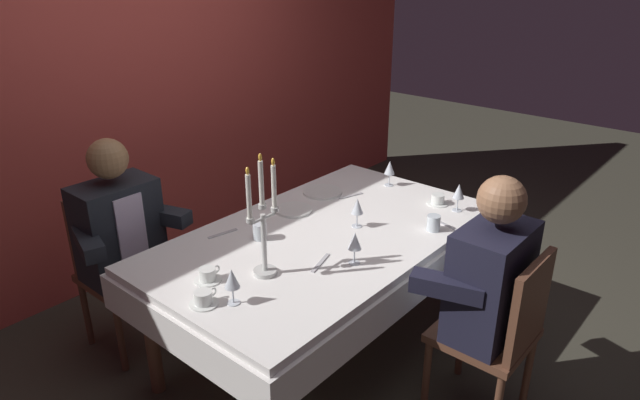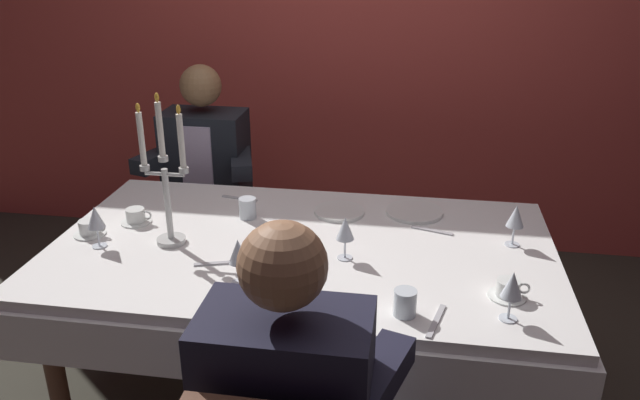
# 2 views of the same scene
# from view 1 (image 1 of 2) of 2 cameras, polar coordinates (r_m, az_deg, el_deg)

# --- Properties ---
(ground_plane) EXTENTS (12.00, 12.00, 0.00)m
(ground_plane) POSITION_cam_1_polar(r_m,az_deg,el_deg) (3.37, 0.37, -14.68)
(ground_plane) COLOR #36342A
(back_wall) EXTENTS (6.00, 0.12, 2.70)m
(back_wall) POSITION_cam_1_polar(r_m,az_deg,el_deg) (4.00, -18.45, 11.71)
(back_wall) COLOR #C2453D
(back_wall) RESTS_ON ground_plane
(dining_table) EXTENTS (1.94, 1.14, 0.74)m
(dining_table) POSITION_cam_1_polar(r_m,az_deg,el_deg) (3.03, 0.40, -5.36)
(dining_table) COLOR white
(dining_table) RESTS_ON ground_plane
(candelabra) EXTENTS (0.19, 0.11, 0.58)m
(candelabra) POSITION_cam_1_polar(r_m,az_deg,el_deg) (2.50, -5.80, -2.75)
(candelabra) COLOR silver
(candelabra) RESTS_ON dining_table
(dinner_plate_0) EXTENTS (0.21, 0.21, 0.01)m
(dinner_plate_0) POSITION_cam_1_polar(r_m,az_deg,el_deg) (3.23, -2.70, -0.99)
(dinner_plate_0) COLOR white
(dinner_plate_0) RESTS_ON dining_table
(dinner_plate_1) EXTENTS (0.24, 0.24, 0.01)m
(dinner_plate_1) POSITION_cam_1_polar(r_m,az_deg,el_deg) (3.47, 0.25, 0.83)
(dinner_plate_1) COLOR white
(dinner_plate_1) RESTS_ON dining_table
(wine_glass_0) EXTENTS (0.07, 0.07, 0.16)m
(wine_glass_0) POSITION_cam_1_polar(r_m,az_deg,el_deg) (3.58, 7.09, 3.20)
(wine_glass_0) COLOR silver
(wine_glass_0) RESTS_ON dining_table
(wine_glass_1) EXTENTS (0.07, 0.07, 0.16)m
(wine_glass_1) POSITION_cam_1_polar(r_m,az_deg,el_deg) (2.64, 3.55, -4.27)
(wine_glass_1) COLOR silver
(wine_glass_1) RESTS_ON dining_table
(wine_glass_2) EXTENTS (0.07, 0.07, 0.16)m
(wine_glass_2) POSITION_cam_1_polar(r_m,az_deg,el_deg) (3.00, 3.81, -0.72)
(wine_glass_2) COLOR silver
(wine_glass_2) RESTS_ON dining_table
(wine_glass_3) EXTENTS (0.07, 0.07, 0.16)m
(wine_glass_3) POSITION_cam_1_polar(r_m,az_deg,el_deg) (2.36, -8.95, -8.01)
(wine_glass_3) COLOR silver
(wine_glass_3) RESTS_ON dining_table
(wine_glass_4) EXTENTS (0.07, 0.07, 0.16)m
(wine_glass_4) POSITION_cam_1_polar(r_m,az_deg,el_deg) (3.28, 13.93, 0.81)
(wine_glass_4) COLOR silver
(wine_glass_4) RESTS_ON dining_table
(water_tumbler_0) EXTENTS (0.07, 0.07, 0.09)m
(water_tumbler_0) POSITION_cam_1_polar(r_m,az_deg,el_deg) (2.91, -6.15, -3.18)
(water_tumbler_0) COLOR silver
(water_tumbler_0) RESTS_ON dining_table
(water_tumbler_1) EXTENTS (0.07, 0.07, 0.09)m
(water_tumbler_1) POSITION_cam_1_polar(r_m,az_deg,el_deg) (3.04, 11.47, -2.31)
(water_tumbler_1) COLOR silver
(water_tumbler_1) RESTS_ON dining_table
(coffee_cup_0) EXTENTS (0.13, 0.12, 0.06)m
(coffee_cup_0) POSITION_cam_1_polar(r_m,az_deg,el_deg) (3.38, 11.91, 0.03)
(coffee_cup_0) COLOR white
(coffee_cup_0) RESTS_ON dining_table
(coffee_cup_1) EXTENTS (0.13, 0.12, 0.06)m
(coffee_cup_1) POSITION_cam_1_polar(r_m,az_deg,el_deg) (2.59, -11.34, -7.51)
(coffee_cup_1) COLOR white
(coffee_cup_1) RESTS_ON dining_table
(coffee_cup_2) EXTENTS (0.13, 0.12, 0.06)m
(coffee_cup_2) POSITION_cam_1_polar(r_m,az_deg,el_deg) (2.43, -11.75, -9.79)
(coffee_cup_2) COLOR white
(coffee_cup_2) RESTS_ON dining_table
(fork_0) EXTENTS (0.17, 0.05, 0.01)m
(fork_0) POSITION_cam_1_polar(r_m,az_deg,el_deg) (3.00, -9.85, -3.37)
(fork_0) COLOR #B7B7BC
(fork_0) RESTS_ON dining_table
(spoon_1) EXTENTS (0.17, 0.07, 0.01)m
(spoon_1) POSITION_cam_1_polar(r_m,az_deg,el_deg) (3.43, 3.17, 0.44)
(spoon_1) COLOR #B7B7BC
(spoon_1) RESTS_ON dining_table
(knife_2) EXTENTS (0.06, 0.19, 0.01)m
(knife_2) POSITION_cam_1_polar(r_m,az_deg,el_deg) (3.13, 12.69, -2.50)
(knife_2) COLOR #B7B7BC
(knife_2) RESTS_ON dining_table
(knife_3) EXTENTS (0.19, 0.07, 0.01)m
(knife_3) POSITION_cam_1_polar(r_m,az_deg,el_deg) (2.68, 0.04, -6.41)
(knife_3) COLOR #B7B7BC
(knife_3) RESTS_ON dining_table
(seated_diner_0) EXTENTS (0.63, 0.48, 1.24)m
(seated_diner_0) POSITION_cam_1_polar(r_m,az_deg,el_deg) (3.22, -19.86, -2.74)
(seated_diner_0) COLOR brown
(seated_diner_0) RESTS_ON ground_plane
(seated_diner_1) EXTENTS (0.63, 0.48, 1.24)m
(seated_diner_1) POSITION_cam_1_polar(r_m,az_deg,el_deg) (2.67, 17.06, -7.92)
(seated_diner_1) COLOR brown
(seated_diner_1) RESTS_ON ground_plane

